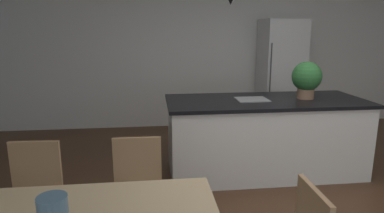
# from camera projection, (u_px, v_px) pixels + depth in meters

# --- Properties ---
(wall_back_kitchen) EXTENTS (10.00, 0.12, 2.70)m
(wall_back_kitchen) POSITION_uv_depth(u_px,v_px,m) (222.00, 50.00, 5.91)
(wall_back_kitchen) COLOR white
(wall_back_kitchen) RESTS_ON ground_plane
(chair_far_right) EXTENTS (0.41, 0.41, 0.87)m
(chair_far_right) POSITION_uv_depth(u_px,v_px,m) (137.00, 192.00, 2.57)
(chair_far_right) COLOR #A87F56
(chair_far_right) RESTS_ON ground_plane
(chair_far_left) EXTENTS (0.43, 0.43, 0.87)m
(chair_far_left) POSITION_uv_depth(u_px,v_px,m) (31.00, 197.00, 2.48)
(chair_far_left) COLOR #A87F56
(chair_far_left) RESTS_ON ground_plane
(kitchen_island) EXTENTS (2.32, 0.95, 0.91)m
(kitchen_island) POSITION_uv_depth(u_px,v_px,m) (264.00, 135.00, 3.99)
(kitchen_island) COLOR white
(kitchen_island) RESTS_ON ground_plane
(refrigerator) EXTENTS (0.68, 0.67, 1.87)m
(refrigerator) POSITION_uv_depth(u_px,v_px,m) (280.00, 75.00, 5.72)
(refrigerator) COLOR silver
(refrigerator) RESTS_ON ground_plane
(potted_plant_on_island) EXTENTS (0.34, 0.34, 0.44)m
(potted_plant_on_island) POSITION_uv_depth(u_px,v_px,m) (307.00, 78.00, 3.89)
(potted_plant_on_island) COLOR #8C664C
(potted_plant_on_island) RESTS_ON kitchen_island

